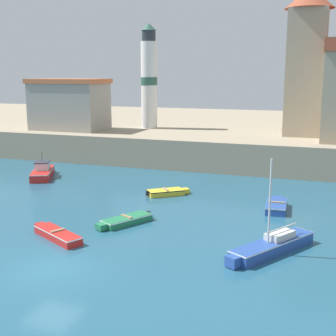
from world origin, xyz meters
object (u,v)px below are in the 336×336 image
object	(u,v)px
dinghy_green_0	(125,220)
motorboat_red_7	(43,172)
dinghy_red_3	(57,234)
harbor_shed_mid_row	(70,104)
sailboat_blue_2	(272,245)
dinghy_yellow_5	(167,192)
dinghy_blue_6	(276,206)
lighthouse	(149,78)

from	to	relation	value
dinghy_green_0	motorboat_red_7	size ratio (longest dim) A/B	0.71
dinghy_green_0	motorboat_red_7	distance (m)	16.00
dinghy_red_3	harbor_shed_mid_row	distance (m)	28.85
dinghy_green_0	sailboat_blue_2	bearing A→B (deg)	-10.68
sailboat_blue_2	harbor_shed_mid_row	distance (m)	34.76
sailboat_blue_2	motorboat_red_7	size ratio (longest dim) A/B	1.10
sailboat_blue_2	dinghy_yellow_5	size ratio (longest dim) A/B	1.85
dinghy_blue_6	lighthouse	bearing A→B (deg)	132.00
dinghy_red_3	motorboat_red_7	size ratio (longest dim) A/B	0.77
sailboat_blue_2	dinghy_blue_6	world-z (taller)	sailboat_blue_2
dinghy_yellow_5	lighthouse	bearing A→B (deg)	115.71
dinghy_blue_6	dinghy_green_0	bearing A→B (deg)	-143.58
dinghy_red_3	dinghy_yellow_5	xyz separation A→B (m)	(2.64, 11.29, -0.03)
sailboat_blue_2	dinghy_red_3	distance (m)	12.05
sailboat_blue_2	dinghy_blue_6	distance (m)	8.12
dinghy_green_0	sailboat_blue_2	distance (m)	9.48
sailboat_blue_2	dinghy_yellow_5	bearing A→B (deg)	134.86
dinghy_yellow_5	dinghy_red_3	bearing A→B (deg)	-103.15
lighthouse	motorboat_red_7	bearing A→B (deg)	-105.30
lighthouse	harbor_shed_mid_row	xyz separation A→B (m)	(-8.00, -4.34, -2.86)
dinghy_green_0	dinghy_red_3	bearing A→B (deg)	-124.39
sailboat_blue_2	dinghy_yellow_5	world-z (taller)	sailboat_blue_2
dinghy_red_3	lighthouse	xyz separation A→B (m)	(-5.89, 29.01, 8.43)
motorboat_red_7	lighthouse	world-z (taller)	lighthouse
dinghy_red_3	lighthouse	size ratio (longest dim) A/B	0.35
motorboat_red_7	lighthouse	distance (m)	18.06
dinghy_green_0	dinghy_red_3	xyz separation A→B (m)	(-2.57, -3.75, 0.02)
dinghy_green_0	dinghy_blue_6	distance (m)	10.66
harbor_shed_mid_row	dinghy_green_0	bearing A→B (deg)	-51.79
dinghy_green_0	motorboat_red_7	world-z (taller)	motorboat_red_7
dinghy_yellow_5	dinghy_blue_6	xyz separation A→B (m)	(8.51, -1.21, 0.06)
sailboat_blue_2	harbor_shed_mid_row	xyz separation A→B (m)	(-25.78, 22.67, 5.42)
motorboat_red_7	harbor_shed_mid_row	world-z (taller)	harbor_shed_mid_row
dinghy_red_3	dinghy_green_0	bearing A→B (deg)	55.61
sailboat_blue_2	dinghy_blue_6	size ratio (longest dim) A/B	1.55
dinghy_red_3	dinghy_blue_6	size ratio (longest dim) A/B	1.08
dinghy_red_3	harbor_shed_mid_row	size ratio (longest dim) A/B	0.49
dinghy_yellow_5	lighthouse	size ratio (longest dim) A/B	0.27
dinghy_green_0	sailboat_blue_2	size ratio (longest dim) A/B	0.65
dinghy_red_3	harbor_shed_mid_row	bearing A→B (deg)	119.39
dinghy_green_0	motorboat_red_7	xyz separation A→B (m)	(-12.71, 9.72, 0.28)
dinghy_green_0	dinghy_red_3	distance (m)	4.55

